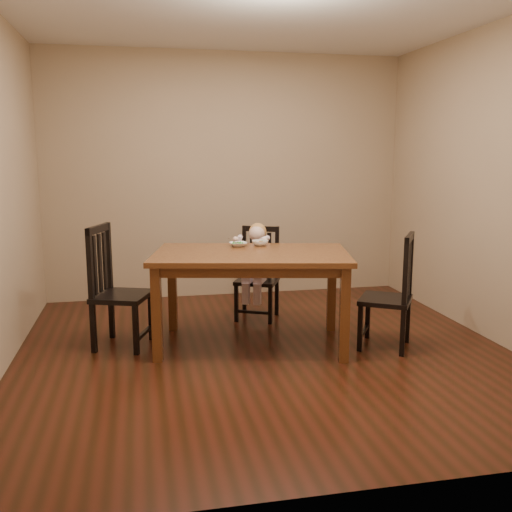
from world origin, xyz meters
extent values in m
cube|color=#3A160C|center=(0.00, 0.00, 0.00)|extent=(4.00, 4.00, 0.01)
cube|color=silver|center=(0.00, 0.00, 2.70)|extent=(4.00, 4.00, 0.01)
cube|color=#A08565|center=(0.00, 2.00, 1.35)|extent=(4.00, 0.01, 2.70)
cube|color=#A08565|center=(0.00, -2.00, 1.35)|extent=(4.00, 0.01, 2.70)
cube|color=#A08565|center=(2.00, 0.00, 1.35)|extent=(0.01, 4.00, 2.70)
cube|color=#4B2411|center=(-0.08, 0.21, 0.78)|extent=(1.77, 1.27, 0.04)
cube|color=#4B2411|center=(-0.08, 0.21, 0.72)|extent=(1.62, 1.12, 0.09)
cube|color=#4B2411|center=(-0.87, -0.04, 0.38)|extent=(0.09, 0.09, 0.76)
cube|color=#4B2411|center=(0.55, -0.34, 0.38)|extent=(0.09, 0.09, 0.76)
cube|color=#4B2411|center=(-0.70, 0.76, 0.38)|extent=(0.09, 0.09, 0.76)
cube|color=#4B2411|center=(0.72, 0.45, 0.38)|extent=(0.09, 0.09, 0.76)
cube|color=black|center=(0.13, 0.97, 0.38)|extent=(0.51, 0.50, 0.04)
cube|color=black|center=(0.35, 1.04, 0.18)|extent=(0.05, 0.05, 0.36)
cube|color=black|center=(0.05, 1.18, 0.18)|extent=(0.05, 0.05, 0.36)
cube|color=black|center=(0.22, 0.75, 0.18)|extent=(0.05, 0.05, 0.36)
cube|color=black|center=(-0.09, 0.89, 0.18)|extent=(0.05, 0.05, 0.36)
cube|color=black|center=(0.35, 1.04, 0.65)|extent=(0.05, 0.05, 0.50)
cube|color=black|center=(0.05, 1.18, 0.65)|extent=(0.05, 0.05, 0.50)
cube|color=black|center=(0.20, 1.11, 0.87)|extent=(0.35, 0.18, 0.05)
cube|color=black|center=(0.28, 1.07, 0.62)|extent=(0.04, 0.03, 0.43)
cube|color=black|center=(0.20, 1.11, 0.62)|extent=(0.04, 0.03, 0.43)
cube|color=black|center=(0.12, 1.15, 0.62)|extent=(0.04, 0.03, 0.43)
cube|color=black|center=(-1.14, 0.40, 0.43)|extent=(0.55, 0.56, 0.04)
cube|color=black|center=(-1.25, 0.64, 0.21)|extent=(0.05, 0.05, 0.41)
cube|color=black|center=(-1.38, 0.28, 0.21)|extent=(0.05, 0.05, 0.41)
cube|color=black|center=(-0.91, 0.51, 0.21)|extent=(0.05, 0.05, 0.41)
cube|color=black|center=(-1.04, 0.16, 0.21)|extent=(0.05, 0.05, 0.41)
cube|color=black|center=(-1.25, 0.64, 0.74)|extent=(0.05, 0.05, 0.57)
cube|color=black|center=(-1.38, 0.28, 0.74)|extent=(0.05, 0.05, 0.57)
cube|color=black|center=(-1.31, 0.46, 1.00)|extent=(0.18, 0.41, 0.06)
cube|color=black|center=(-1.28, 0.55, 0.71)|extent=(0.03, 0.05, 0.49)
cube|color=black|center=(-1.31, 0.46, 0.71)|extent=(0.03, 0.05, 0.49)
cube|color=black|center=(-1.35, 0.36, 0.71)|extent=(0.03, 0.05, 0.49)
cube|color=black|center=(1.01, -0.07, 0.41)|extent=(0.56, 0.57, 0.04)
cube|color=black|center=(1.06, -0.32, 0.19)|extent=(0.05, 0.05, 0.39)
cube|color=black|center=(1.25, -0.01, 0.19)|extent=(0.05, 0.05, 0.39)
cube|color=black|center=(0.77, -0.13, 0.19)|extent=(0.05, 0.05, 0.39)
cube|color=black|center=(0.96, 0.17, 0.19)|extent=(0.05, 0.05, 0.39)
cube|color=black|center=(1.06, -0.32, 0.70)|extent=(0.05, 0.05, 0.54)
cube|color=black|center=(1.25, -0.01, 0.70)|extent=(0.05, 0.05, 0.54)
cube|color=black|center=(1.15, -0.16, 0.94)|extent=(0.24, 0.35, 0.06)
cube|color=black|center=(1.10, -0.24, 0.67)|extent=(0.04, 0.05, 0.46)
cube|color=black|center=(1.15, -0.16, 0.67)|extent=(0.04, 0.05, 0.46)
cube|color=black|center=(1.20, -0.08, 0.67)|extent=(0.04, 0.05, 0.46)
imported|color=silver|center=(-0.13, 0.51, 0.82)|extent=(0.16, 0.16, 0.04)
imported|color=silver|center=(0.07, 0.52, 0.82)|extent=(0.18, 0.18, 0.05)
cube|color=silver|center=(-0.18, 0.50, 0.85)|extent=(0.09, 0.11, 0.05)
cube|color=silver|center=(-0.18, 0.50, 0.84)|extent=(0.04, 0.04, 0.01)
camera|label=1|loc=(-0.98, -4.36, 1.62)|focal=40.00mm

